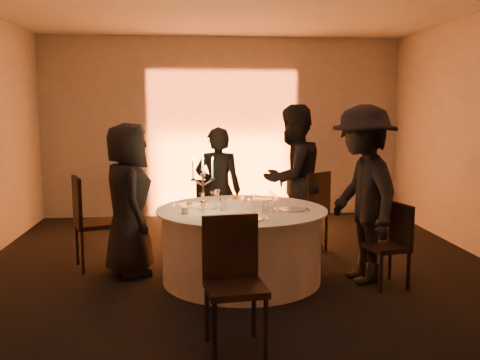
{
  "coord_description": "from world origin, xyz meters",
  "views": [
    {
      "loc": [
        -0.51,
        -5.52,
        1.82
      ],
      "look_at": [
        0.0,
        0.2,
        1.05
      ],
      "focal_mm": 40.0,
      "sensor_mm": 36.0,
      "label": 1
    }
  ],
  "objects": [
    {
      "name": "floor",
      "position": [
        0.0,
        0.0,
        0.0
      ],
      "size": [
        7.0,
        7.0,
        0.0
      ],
      "primitive_type": "plane",
      "color": "black",
      "rests_on": "ground"
    },
    {
      "name": "wall_back",
      "position": [
        0.0,
        3.5,
        1.5
      ],
      "size": [
        7.0,
        0.0,
        7.0
      ],
      "primitive_type": "plane",
      "rotation": [
        1.57,
        0.0,
        0.0
      ],
      "color": "#ACA6A0",
      "rests_on": "floor"
    },
    {
      "name": "wall_front",
      "position": [
        0.0,
        -3.5,
        1.5
      ],
      "size": [
        7.0,
        0.0,
        7.0
      ],
      "primitive_type": "plane",
      "rotation": [
        -1.57,
        0.0,
        0.0
      ],
      "color": "#ACA6A0",
      "rests_on": "floor"
    },
    {
      "name": "uplighter_fixture",
      "position": [
        0.0,
        3.2,
        0.05
      ],
      "size": [
        0.25,
        0.12,
        0.1
      ],
      "primitive_type": "cube",
      "color": "black",
      "rests_on": "floor"
    },
    {
      "name": "banquet_table",
      "position": [
        0.0,
        0.0,
        0.38
      ],
      "size": [
        1.8,
        1.8,
        0.77
      ],
      "color": "black",
      "rests_on": "floor"
    },
    {
      "name": "chair_left",
      "position": [
        -1.7,
        0.56,
        0.6
      ],
      "size": [
        0.6,
        0.6,
        1.06
      ],
      "rotation": [
        0.0,
        0.0,
        1.92
      ],
      "color": "black",
      "rests_on": "floor"
    },
    {
      "name": "chair_back_left",
      "position": [
        -0.26,
        1.51,
        0.5
      ],
      "size": [
        0.45,
        0.45,
        0.89
      ],
      "rotation": [
        0.0,
        0.0,
        2.99
      ],
      "color": "black",
      "rests_on": "floor"
    },
    {
      "name": "chair_back_right",
      "position": [
        0.97,
        1.02,
        0.58
      ],
      "size": [
        0.64,
        0.64,
        1.03
      ],
      "rotation": [
        0.0,
        0.0,
        -2.44
      ],
      "color": "black",
      "rests_on": "floor"
    },
    {
      "name": "chair_right",
      "position": [
        1.53,
        -0.33,
        0.48
      ],
      "size": [
        0.45,
        0.45,
        0.85
      ],
      "rotation": [
        0.0,
        0.0,
        -1.34
      ],
      "color": "black",
      "rests_on": "floor"
    },
    {
      "name": "chair_front",
      "position": [
        -0.21,
        -1.59,
        0.57
      ],
      "size": [
        0.49,
        0.49,
        1.01
      ],
      "rotation": [
        0.0,
        0.0,
        0.12
      ],
      "color": "black",
      "rests_on": "floor"
    },
    {
      "name": "guest_left",
      "position": [
        -1.22,
        0.32,
        0.83
      ],
      "size": [
        0.72,
        0.92,
        1.67
      ],
      "primitive_type": "imported",
      "rotation": [
        0.0,
        0.0,
        1.82
      ],
      "color": "black",
      "rests_on": "floor"
    },
    {
      "name": "guest_back_left",
      "position": [
        -0.19,
        1.11,
        0.8
      ],
      "size": [
        0.64,
        0.48,
        1.6
      ],
      "primitive_type": "imported",
      "rotation": [
        0.0,
        0.0,
        2.97
      ],
      "color": "black",
      "rests_on": "floor"
    },
    {
      "name": "guest_back_right",
      "position": [
        0.75,
        1.07,
        0.94
      ],
      "size": [
        1.15,
        1.1,
        1.87
      ],
      "primitive_type": "imported",
      "rotation": [
        0.0,
        0.0,
        -2.53
      ],
      "color": "black",
      "rests_on": "floor"
    },
    {
      "name": "guest_right",
      "position": [
        1.26,
        -0.15,
        0.93
      ],
      "size": [
        0.83,
        1.27,
        1.86
      ],
      "primitive_type": "imported",
      "rotation": [
        0.0,
        0.0,
        -1.46
      ],
      "color": "black",
      "rests_on": "floor"
    },
    {
      "name": "plate_left",
      "position": [
        -0.55,
        0.25,
        0.79
      ],
      "size": [
        0.36,
        0.26,
        0.08
      ],
      "color": "white",
      "rests_on": "banquet_table"
    },
    {
      "name": "plate_back_left",
      "position": [
        -0.03,
        0.54,
        0.79
      ],
      "size": [
        0.36,
        0.26,
        0.08
      ],
      "color": "white",
      "rests_on": "banquet_table"
    },
    {
      "name": "plate_back_right",
      "position": [
        0.3,
        0.53,
        0.78
      ],
      "size": [
        0.35,
        0.25,
        0.01
      ],
      "color": "white",
      "rests_on": "banquet_table"
    },
    {
      "name": "plate_right",
      "position": [
        0.51,
        -0.12,
        0.78
      ],
      "size": [
        0.36,
        0.29,
        0.01
      ],
      "color": "white",
      "rests_on": "banquet_table"
    },
    {
      "name": "plate_front",
      "position": [
        0.02,
        -0.55,
        0.79
      ],
      "size": [
        0.36,
        0.27,
        0.08
      ],
      "color": "white",
      "rests_on": "banquet_table"
    },
    {
      "name": "coffee_cup",
      "position": [
        -0.59,
        -0.2,
        0.8
      ],
      "size": [
        0.11,
        0.11,
        0.07
      ],
      "color": "white",
      "rests_on": "banquet_table"
    },
    {
      "name": "candelabra",
      "position": [
        -0.4,
        0.04,
        0.98
      ],
      "size": [
        0.25,
        0.12,
        0.6
      ],
      "color": "silver",
      "rests_on": "banquet_table"
    },
    {
      "name": "wine_glass_a",
      "position": [
        -0.25,
        0.12,
        0.91
      ],
      "size": [
        0.07,
        0.07,
        0.19
      ],
      "color": "silver",
      "rests_on": "banquet_table"
    },
    {
      "name": "wine_glass_b",
      "position": [
        -0.01,
        -0.27,
        0.91
      ],
      "size": [
        0.07,
        0.07,
        0.19
      ],
      "color": "silver",
      "rests_on": "banquet_table"
    },
    {
      "name": "wine_glass_c",
      "position": [
        -0.41,
        -0.08,
        0.91
      ],
      "size": [
        0.07,
        0.07,
        0.19
      ],
      "color": "silver",
      "rests_on": "banquet_table"
    },
    {
      "name": "wine_glass_d",
      "position": [
        0.11,
        -0.19,
        0.91
      ],
      "size": [
        0.07,
        0.07,
        0.19
      ],
      "color": "silver",
      "rests_on": "banquet_table"
    },
    {
      "name": "wine_glass_e",
      "position": [
        0.32,
        -0.21,
        0.91
      ],
      "size": [
        0.07,
        0.07,
        0.19
      ],
      "color": "silver",
      "rests_on": "banquet_table"
    },
    {
      "name": "wine_glass_f",
      "position": [
        -0.3,
        -0.02,
        0.91
      ],
      "size": [
        0.07,
        0.07,
        0.19
      ],
      "color": "silver",
      "rests_on": "banquet_table"
    },
    {
      "name": "wine_glass_g",
      "position": [
        0.32,
        0.0,
        0.91
      ],
      "size": [
        0.07,
        0.07,
        0.19
      ],
      "color": "silver",
      "rests_on": "banquet_table"
    },
    {
      "name": "tumbler_a",
      "position": [
        0.15,
        0.06,
        0.82
      ],
      "size": [
        0.07,
        0.07,
        0.09
      ],
      "primitive_type": "cylinder",
      "color": "silver",
      "rests_on": "banquet_table"
    },
    {
      "name": "tumbler_b",
      "position": [
        0.23,
        -0.14,
        0.82
      ],
      "size": [
        0.07,
        0.07,
        0.09
      ],
      "primitive_type": "cylinder",
      "color": "silver",
      "rests_on": "banquet_table"
    },
    {
      "name": "tumbler_c",
      "position": [
        -0.2,
        -0.1,
        0.82
      ],
      "size": [
        0.07,
        0.07,
        0.09
      ],
      "primitive_type": "cylinder",
      "color": "silver",
      "rests_on": "banquet_table"
    },
    {
      "name": "tumbler_d",
      "position": [
        0.22,
        -0.27,
        0.82
      ],
      "size": [
        0.07,
        0.07,
        0.09
      ],
      "primitive_type": "cylinder",
      "color": "silver",
      "rests_on": "banquet_table"
    }
  ]
}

